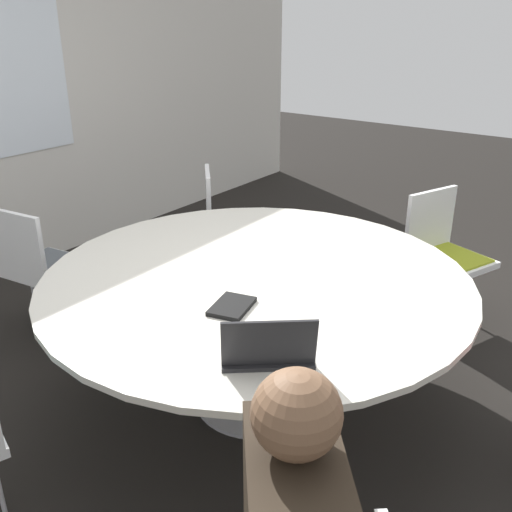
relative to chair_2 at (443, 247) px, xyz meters
name	(u,v)px	position (x,y,z in m)	size (l,w,h in m)	color
ground_plane	(256,399)	(-1.40, 0.46, -0.53)	(16.00, 16.00, 0.00)	black
conference_table	(256,293)	(-1.40, 0.46, 0.11)	(2.08, 2.08, 0.73)	#B7B7BC
chair_2	(443,247)	(0.00, 0.00, 0.00)	(0.56, 0.55, 0.87)	white
chair_3	(226,216)	(-0.35, 1.49, 0.00)	(0.61, 0.61, 0.87)	white
chair_4	(38,261)	(-1.66, 1.90, 0.00)	(0.47, 0.49, 0.87)	white
laptop	(268,349)	(-1.97, -0.02, 0.26)	(0.39, 0.41, 0.21)	#232326
spiral_notebook	(232,306)	(-1.73, 0.34, 0.22)	(0.24, 0.20, 0.02)	black
handbag	(397,282)	(0.13, 0.32, -0.39)	(0.36, 0.16, 0.28)	black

